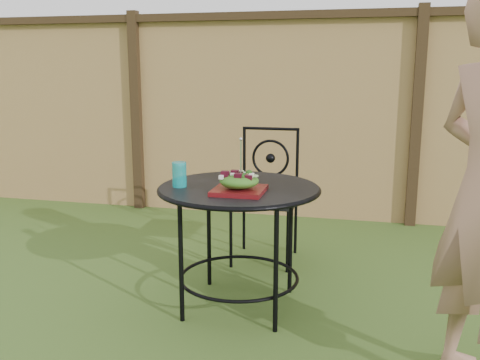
% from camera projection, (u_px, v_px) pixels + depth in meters
% --- Properties ---
extents(ground, '(60.00, 60.00, 0.00)m').
position_uv_depth(ground, '(197.00, 315.00, 3.04)').
color(ground, '#274E19').
rests_on(ground, ground).
extents(fence, '(8.00, 0.12, 1.90)m').
position_uv_depth(fence, '(269.00, 115.00, 4.93)').
color(fence, tan).
rests_on(fence, ground).
extents(patio_table, '(0.92, 0.92, 0.72)m').
position_uv_depth(patio_table, '(239.00, 210.00, 3.04)').
color(patio_table, black).
rests_on(patio_table, ground).
extents(patio_chair, '(0.46, 0.46, 0.95)m').
position_uv_depth(patio_chair, '(266.00, 191.00, 3.87)').
color(patio_chair, black).
rests_on(patio_chair, ground).
extents(salad_plate, '(0.27, 0.27, 0.02)m').
position_uv_depth(salad_plate, '(239.00, 190.00, 2.86)').
color(salad_plate, '#4F0C0B').
rests_on(salad_plate, patio_table).
extents(salad, '(0.21, 0.21, 0.08)m').
position_uv_depth(salad, '(239.00, 181.00, 2.85)').
color(salad, '#235614').
rests_on(salad, salad_plate).
extents(fork, '(0.01, 0.01, 0.18)m').
position_uv_depth(fork, '(241.00, 157.00, 2.82)').
color(fork, silver).
rests_on(fork, salad).
extents(drinking_glass, '(0.08, 0.08, 0.14)m').
position_uv_depth(drinking_glass, '(179.00, 174.00, 2.99)').
color(drinking_glass, '#0D9CA1').
rests_on(drinking_glass, patio_table).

